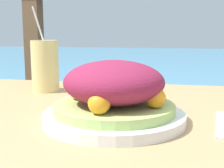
% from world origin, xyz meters
% --- Properties ---
extents(patio_table, '(1.08, 0.82, 0.71)m').
position_xyz_m(patio_table, '(0.00, 0.00, 0.61)').
color(patio_table, tan).
rests_on(patio_table, ground_plane).
extents(railing_fence, '(2.80, 0.08, 1.13)m').
position_xyz_m(railing_fence, '(0.00, 0.71, 0.80)').
color(railing_fence, brown).
rests_on(railing_fence, ground_plane).
extents(sea_backdrop, '(12.00, 4.00, 0.56)m').
position_xyz_m(sea_backdrop, '(0.00, 3.21, 0.28)').
color(sea_backdrop, teal).
rests_on(sea_backdrop, ground_plane).
extents(salad_plate, '(0.29, 0.29, 0.13)m').
position_xyz_m(salad_plate, '(0.06, -0.05, 0.76)').
color(salad_plate, silver).
rests_on(salad_plate, patio_table).
extents(drink_glass, '(0.08, 0.08, 0.25)m').
position_xyz_m(drink_glass, '(-0.20, 0.23, 0.79)').
color(drink_glass, '#DBCC7F').
rests_on(drink_glass, patio_table).
extents(fork, '(0.04, 0.18, 0.00)m').
position_xyz_m(fork, '(0.27, -0.04, 0.71)').
color(fork, silver).
rests_on(fork, patio_table).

